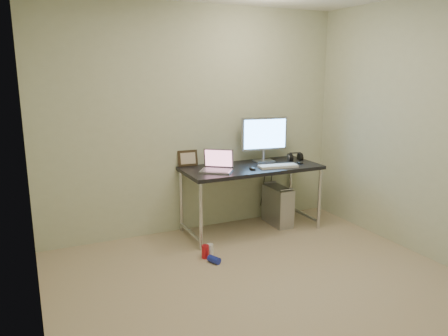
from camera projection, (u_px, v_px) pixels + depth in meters
floor at (274, 295)px, 3.59m from camera, size 3.50×3.50×0.00m
wall_back at (195, 121)px, 4.86m from camera, size 3.50×0.02×2.50m
wall_left at (27, 166)px, 2.59m from camera, size 0.02×3.50×2.50m
wall_right at (440, 132)px, 4.03m from camera, size 0.02×3.50×2.50m
desk at (251, 173)px, 4.91m from camera, size 1.55×0.68×0.75m
tower_computer at (278, 206)px, 5.18m from camera, size 0.20×0.44×0.48m
cable_a at (263, 187)px, 5.36m from camera, size 0.01×0.16×0.69m
cable_b at (270, 188)px, 5.38m from camera, size 0.02×0.11×0.71m
can_red at (205, 252)px, 4.27m from camera, size 0.08×0.08×0.13m
can_white at (210, 250)px, 4.32m from camera, size 0.09×0.09×0.13m
can_blue at (214, 260)px, 4.17m from camera, size 0.11×0.14×0.07m
laptop at (217, 166)px, 4.66m from camera, size 0.42×0.41×0.23m
monitor at (264, 136)px, 5.07m from camera, size 0.56×0.19×0.52m
keyboard at (278, 166)px, 4.84m from camera, size 0.45×0.21×0.03m
mouse_right at (300, 162)px, 5.02m from camera, size 0.08×0.11×0.04m
mouse_left at (253, 168)px, 4.72m from camera, size 0.09×0.12×0.04m
headphones at (295, 157)px, 5.21m from camera, size 0.19×0.11×0.12m
picture_frame at (188, 158)px, 4.88m from camera, size 0.23×0.08×0.18m
webcam at (214, 158)px, 4.95m from camera, size 0.04×0.03×0.11m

